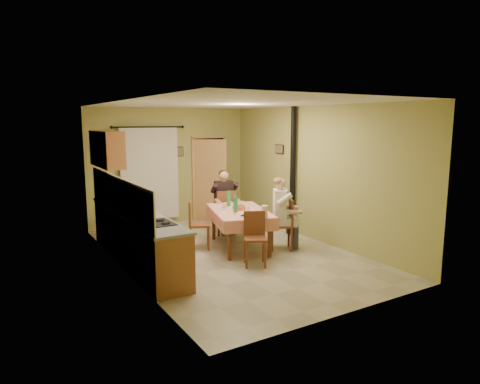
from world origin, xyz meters
TOP-DOWN VIEW (x-y plane):
  - floor at (0.00, 0.00)m, footprint 4.00×6.00m
  - room_shell at (0.00, 0.00)m, footprint 4.04×6.04m
  - kitchen_run at (-1.71, 0.40)m, footprint 0.64×3.64m
  - upper_cabinets at (-1.82, 1.70)m, footprint 0.35×1.40m
  - curtain at (-0.55, 2.90)m, footprint 1.70×0.07m
  - doorway at (1.00, 2.84)m, footprint 0.96×0.59m
  - dining_table at (0.34, 0.26)m, footprint 1.46×1.93m
  - tableware at (0.32, 0.16)m, footprint 0.61×1.69m
  - chair_far at (0.61, 1.36)m, footprint 0.51×0.51m
  - chair_near at (0.02, -0.79)m, footprint 0.51×0.51m
  - chair_right at (0.99, -0.24)m, footprint 0.59×0.59m
  - chair_left at (-0.38, 0.63)m, footprint 0.54×0.54m
  - man_far at (0.61, 1.37)m, footprint 0.63×0.54m
  - man_right at (0.98, -0.24)m, footprint 0.62×0.65m
  - stove_flue at (1.90, 0.60)m, footprint 0.24×0.24m
  - picture_back at (0.25, 2.97)m, footprint 0.19×0.03m
  - picture_right at (1.97, 1.20)m, footprint 0.03×0.31m

SIDE VIEW (x-z plane):
  - floor at x=0.00m, z-range -0.01..0.01m
  - chair_near at x=0.02m, z-range -0.18..0.76m
  - chair_left at x=-0.38m, z-range -0.19..0.77m
  - chair_far at x=0.61m, z-range -0.20..0.79m
  - chair_right at x=0.99m, z-range -0.20..0.79m
  - dining_table at x=0.34m, z-range 0.00..0.76m
  - kitchen_run at x=-1.71m, z-range -0.30..1.26m
  - tableware at x=0.32m, z-range 0.66..0.99m
  - man_far at x=0.61m, z-range 0.18..1.57m
  - man_right at x=0.98m, z-range 0.18..1.57m
  - stove_flue at x=1.90m, z-range -0.38..2.42m
  - doorway at x=1.00m, z-range -0.02..2.13m
  - curtain at x=-0.55m, z-range 0.15..2.37m
  - picture_back at x=0.25m, z-range 1.64..1.86m
  - room_shell at x=0.00m, z-range 0.41..3.23m
  - picture_right at x=1.97m, z-range 1.75..1.96m
  - upper_cabinets at x=-1.82m, z-range 1.60..2.30m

